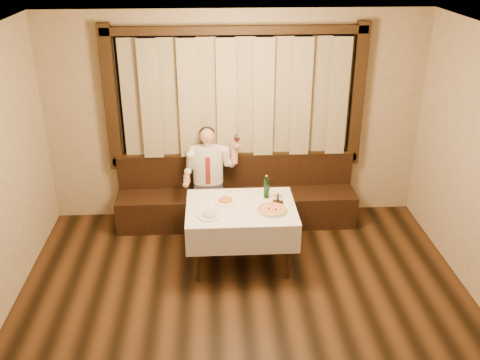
{
  "coord_description": "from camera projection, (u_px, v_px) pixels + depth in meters",
  "views": [
    {
      "loc": [
        -0.32,
        -3.77,
        3.64
      ],
      "look_at": [
        0.0,
        1.9,
        1.0
      ],
      "focal_mm": 40.0,
      "sensor_mm": 36.0,
      "label": 1
    }
  ],
  "objects": [
    {
      "name": "green_bottle",
      "position": [
        266.0,
        188.0,
        6.34
      ],
      "size": [
        0.06,
        0.06,
        0.29
      ],
      "rotation": [
        0.0,
        0.0,
        0.37
      ],
      "color": "#0E431A",
      "rests_on": "dining_table"
    },
    {
      "name": "table_wine_glass",
      "position": [
        267.0,
        189.0,
        6.32
      ],
      "size": [
        0.07,
        0.07,
        0.18
      ],
      "rotation": [
        0.0,
        0.0,
        0.03
      ],
      "color": "white",
      "rests_on": "dining_table"
    },
    {
      "name": "dining_table",
      "position": [
        241.0,
        214.0,
        6.23
      ],
      "size": [
        1.27,
        0.97,
        0.76
      ],
      "color": "black",
      "rests_on": "ground"
    },
    {
      "name": "pasta_red",
      "position": [
        226.0,
        199.0,
        6.27
      ],
      "size": [
        0.27,
        0.27,
        0.09
      ],
      "rotation": [
        0.0,
        0.0,
        -0.3
      ],
      "color": "white",
      "rests_on": "dining_table"
    },
    {
      "name": "cruet_caddy",
      "position": [
        278.0,
        200.0,
        6.22
      ],
      "size": [
        0.13,
        0.09,
        0.13
      ],
      "rotation": [
        0.0,
        0.0,
        -0.33
      ],
      "color": "black",
      "rests_on": "dining_table"
    },
    {
      "name": "seated_man",
      "position": [
        208.0,
        171.0,
        6.99
      ],
      "size": [
        0.74,
        0.55,
        1.37
      ],
      "color": "black",
      "rests_on": "ground"
    },
    {
      "name": "room",
      "position": [
        245.0,
        174.0,
        5.21
      ],
      "size": [
        5.01,
        6.01,
        2.81
      ],
      "color": "black",
      "rests_on": "ground"
    },
    {
      "name": "pasta_cream",
      "position": [
        210.0,
        213.0,
        5.96
      ],
      "size": [
        0.29,
        0.29,
        0.1
      ],
      "rotation": [
        0.0,
        0.0,
        0.43
      ],
      "color": "white",
      "rests_on": "dining_table"
    },
    {
      "name": "pizza",
      "position": [
        272.0,
        210.0,
        6.07
      ],
      "size": [
        0.35,
        0.35,
        0.04
      ],
      "rotation": [
        0.0,
        0.0,
        -0.01
      ],
      "color": "white",
      "rests_on": "dining_table"
    },
    {
      "name": "banquette",
      "position": [
        237.0,
        200.0,
        7.3
      ],
      "size": [
        3.2,
        0.61,
        0.94
      ],
      "color": "black",
      "rests_on": "ground"
    }
  ]
}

